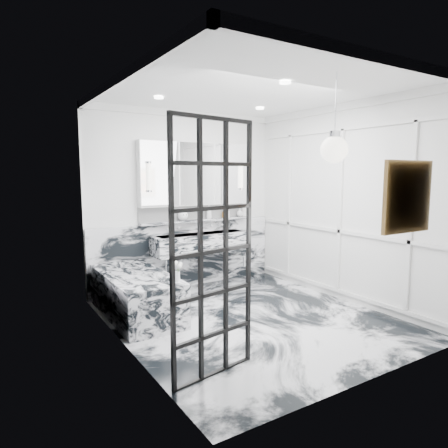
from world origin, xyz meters
TOP-DOWN VIEW (x-y plane):
  - floor at (0.00, 0.00)m, footprint 3.60×3.60m
  - ceiling at (0.00, 0.00)m, footprint 3.60×3.60m
  - wall_back at (0.00, 1.80)m, footprint 3.60×0.00m
  - wall_front at (0.00, -1.80)m, footprint 3.60×0.00m
  - wall_left at (-1.60, 0.00)m, footprint 0.00×3.60m
  - wall_right at (1.60, 0.00)m, footprint 0.00×3.60m
  - marble_clad_back at (0.00, 1.78)m, footprint 3.18×0.05m
  - marble_clad_left at (-1.59, 0.00)m, footprint 0.02×3.56m
  - panel_molding at (1.58, 0.00)m, footprint 0.03×3.40m
  - soap_bottle_a at (0.39, 1.71)m, footprint 0.10×0.10m
  - soap_bottle_b at (0.73, 1.71)m, footprint 0.10×0.10m
  - soap_bottle_c at (1.00, 1.71)m, footprint 0.14×0.14m
  - face_pot at (-0.09, 1.71)m, footprint 0.17×0.17m
  - amber_bottle at (0.67, 1.71)m, footprint 0.04×0.04m
  - flower_vase at (-0.88, 0.27)m, footprint 0.08×0.08m
  - crittall_door at (-1.11, -0.97)m, footprint 0.87×0.19m
  - artwork at (0.49, -1.76)m, footprint 0.56×0.05m
  - pendant_light at (0.01, -1.31)m, footprint 0.25×0.25m
  - trough_sink at (0.15, 1.55)m, footprint 1.60×0.45m
  - ledge at (0.15, 1.72)m, footprint 1.90×0.14m
  - subway_tile at (0.15, 1.78)m, footprint 1.90×0.03m
  - mirror_cabinet at (0.15, 1.73)m, footprint 1.90×0.16m
  - sconce_left at (-0.67, 1.63)m, footprint 0.07×0.07m
  - sconce_right at (0.97, 1.63)m, footprint 0.07×0.07m
  - bathtub at (-1.18, 0.90)m, footprint 0.75×1.65m

SIDE VIEW (x-z plane):
  - floor at x=0.00m, z-range 0.00..0.00m
  - bathtub at x=-1.18m, z-range 0.00..0.55m
  - marble_clad_back at x=0.00m, z-range 0.00..1.05m
  - flower_vase at x=-0.88m, z-range 0.55..0.67m
  - trough_sink at x=0.15m, z-range 0.58..0.88m
  - ledge at x=0.15m, z-range 1.05..1.09m
  - amber_bottle at x=0.67m, z-range 1.09..1.19m
  - crittall_door at x=-1.11m, z-range 0.00..2.29m
  - soap_bottle_c at x=1.00m, z-range 1.09..1.23m
  - face_pot at x=-0.09m, z-range 1.08..1.25m
  - soap_bottle_b at x=0.73m, z-range 1.09..1.26m
  - soap_bottle_a at x=0.39m, z-range 1.09..1.32m
  - subway_tile at x=0.15m, z-range 1.09..1.32m
  - panel_molding at x=1.58m, z-range 0.15..2.45m
  - marble_clad_left at x=-1.59m, z-range 0.00..2.68m
  - wall_back at x=0.00m, z-range -0.40..3.20m
  - wall_front at x=0.00m, z-range -0.40..3.20m
  - wall_left at x=-1.60m, z-range -0.40..3.20m
  - wall_right at x=1.60m, z-range -0.40..3.20m
  - artwork at x=0.49m, z-range 1.34..1.90m
  - sconce_left at x=-0.67m, z-range 1.58..1.98m
  - sconce_right at x=0.97m, z-range 1.58..1.98m
  - mirror_cabinet at x=0.15m, z-range 1.32..2.32m
  - pendant_light at x=0.01m, z-range 1.92..2.17m
  - ceiling at x=0.00m, z-range 2.80..2.80m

